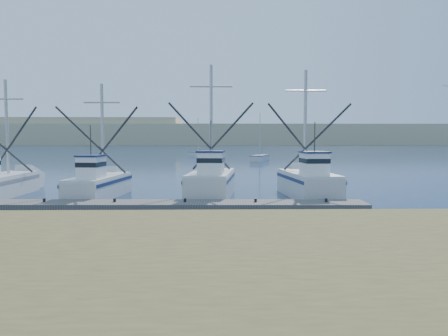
{
  "coord_description": "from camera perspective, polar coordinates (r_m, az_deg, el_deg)",
  "views": [
    {
      "loc": [
        -2.2,
        -19.45,
        4.14
      ],
      "look_at": [
        -1.6,
        8.0,
        2.15
      ],
      "focal_mm": 35.0,
      "sensor_mm": 36.0,
      "label": 1
    }
  ],
  "objects": [
    {
      "name": "floating_dock",
      "position": [
        26.17,
        -18.36,
        -4.7
      ],
      "size": [
        32.52,
        2.97,
        0.43
      ],
      "primitive_type": "cube",
      "rotation": [
        0.0,
        0.0,
        -0.02
      ],
      "color": "#5F5B55",
      "rests_on": "ground"
    },
    {
      "name": "dune_ridge",
      "position": [
        229.46,
        -0.72,
        4.36
      ],
      "size": [
        360.0,
        60.0,
        10.0
      ],
      "primitive_type": "cube",
      "color": "tan",
      "rests_on": "ground"
    },
    {
      "name": "ground",
      "position": [
        20.01,
        5.13,
        -7.82
      ],
      "size": [
        500.0,
        500.0,
        0.0
      ],
      "primitive_type": "plane",
      "color": "#0C1B34",
      "rests_on": "ground"
    },
    {
      "name": "sailboat_near",
      "position": [
        74.02,
        4.71,
        1.3
      ],
      "size": [
        3.94,
        7.09,
        8.1
      ],
      "rotation": [
        0.0,
        0.0,
        -0.32
      ],
      "color": "silver",
      "rests_on": "ground"
    },
    {
      "name": "sailboat_far",
      "position": [
        92.2,
        -3.41,
        1.87
      ],
      "size": [
        4.01,
        5.99,
        8.1
      ],
      "rotation": [
        0.0,
        0.0,
        -0.42
      ],
      "color": "silver",
      "rests_on": "ground"
    },
    {
      "name": "trawler_fleet",
      "position": [
        31.08,
        -17.21,
        -1.82
      ],
      "size": [
        32.3,
        9.17,
        9.61
      ],
      "color": "silver",
      "rests_on": "ground"
    }
  ]
}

